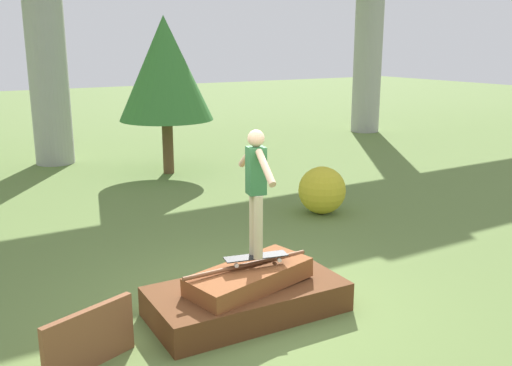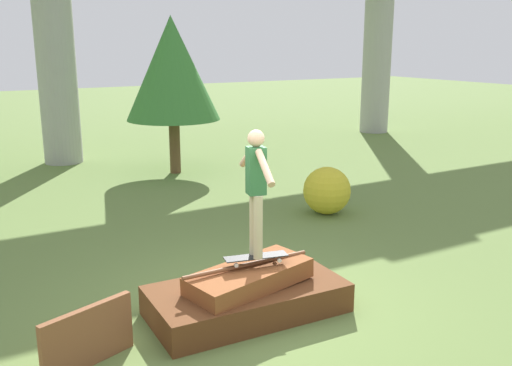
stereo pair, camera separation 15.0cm
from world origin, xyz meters
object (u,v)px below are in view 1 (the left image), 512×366
(skateboard, at_px, (256,257))
(skater, at_px, (256,184))
(bush_yellow_flowering, at_px, (322,190))
(tree_behind_left, at_px, (165,69))

(skateboard, relative_size, skater, 0.52)
(skateboard, relative_size, bush_yellow_flowering, 0.86)
(tree_behind_left, height_order, bush_yellow_flowering, tree_behind_left)
(tree_behind_left, bearing_deg, skateboard, -105.09)
(bush_yellow_flowering, bearing_deg, skateboard, -138.03)
(bush_yellow_flowering, bearing_deg, tree_behind_left, 103.74)
(skater, height_order, tree_behind_left, tree_behind_left)
(tree_behind_left, bearing_deg, bush_yellow_flowering, -76.26)
(tree_behind_left, bearing_deg, skater, -105.09)
(skateboard, xyz_separation_m, tree_behind_left, (2.26, 8.38, 2.03))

